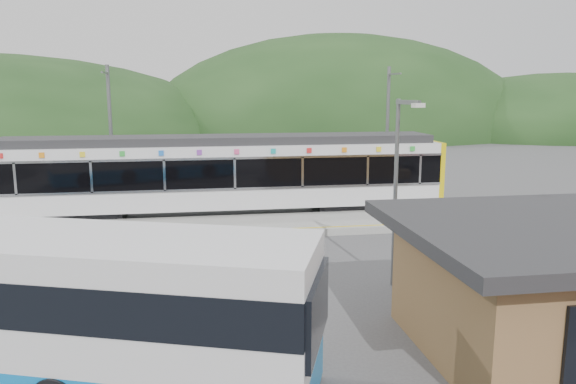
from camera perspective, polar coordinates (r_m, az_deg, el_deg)
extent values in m
plane|color=#4C4C4F|center=(20.75, -0.88, -5.95)|extent=(120.00, 120.00, 0.00)
ellipsoid|color=#1E3D19|center=(76.31, 5.17, 5.96)|extent=(52.00, 39.00, 26.00)
ellipsoid|color=#1E3D19|center=(83.13, 26.11, 5.31)|extent=(44.00, 33.00, 16.00)
cube|color=#9E9E99|center=(23.87, -2.04, -3.40)|extent=(26.00, 3.20, 0.30)
cube|color=yellow|center=(22.58, -1.62, -3.80)|extent=(26.00, 0.10, 0.01)
cube|color=black|center=(26.75, -19.61, -2.17)|extent=(3.20, 2.20, 0.56)
cube|color=black|center=(27.23, 6.05, -1.41)|extent=(3.20, 2.20, 0.56)
cube|color=silver|center=(26.17, -6.70, -0.25)|extent=(20.00, 2.90, 0.92)
cube|color=black|center=(25.98, -6.75, 2.32)|extent=(20.00, 2.96, 1.45)
cube|color=silver|center=(24.61, -6.56, 0.28)|extent=(20.00, 0.05, 0.10)
cube|color=silver|center=(24.41, -6.63, 3.40)|extent=(20.00, 0.05, 0.10)
cube|color=silver|center=(25.87, -6.80, 4.40)|extent=(20.00, 2.90, 0.45)
cube|color=#2D2D30|center=(25.83, -6.82, 5.30)|extent=(19.40, 2.50, 0.36)
cube|color=yellow|center=(28.31, 14.19, 2.07)|extent=(0.24, 2.92, 3.00)
cube|color=silver|center=(25.58, -25.98, 1.21)|extent=(0.10, 0.05, 1.35)
cube|color=silver|center=(24.87, -19.36, 1.44)|extent=(0.10, 0.05, 1.35)
cube|color=silver|center=(24.52, -12.44, 1.67)|extent=(0.10, 0.05, 1.35)
cube|color=silver|center=(24.53, -5.43, 1.87)|extent=(0.10, 0.05, 1.35)
cube|color=silver|center=(24.90, 1.48, 2.04)|extent=(0.10, 0.05, 1.35)
cube|color=silver|center=(25.62, 8.09, 2.18)|extent=(0.10, 0.05, 1.35)
cube|color=silver|center=(26.47, 13.27, 2.26)|extent=(0.10, 0.05, 1.35)
cube|color=red|center=(25.62, -27.22, 3.28)|extent=(0.22, 0.04, 0.22)
cube|color=orange|center=(25.17, -23.75, 3.45)|extent=(0.22, 0.04, 0.22)
cube|color=yellow|center=(24.82, -20.17, 3.60)|extent=(0.22, 0.04, 0.22)
cube|color=green|center=(24.56, -16.50, 3.75)|extent=(0.22, 0.04, 0.22)
cube|color=blue|center=(24.41, -12.76, 3.88)|extent=(0.22, 0.04, 0.22)
cube|color=purple|center=(24.36, -9.00, 4.00)|extent=(0.22, 0.04, 0.22)
cube|color=#E54C8C|center=(24.42, -5.23, 4.09)|extent=(0.22, 0.04, 0.22)
cube|color=#19A5A5|center=(24.58, -1.50, 4.18)|extent=(0.22, 0.04, 0.22)
cube|color=red|center=(24.85, 2.17, 4.24)|extent=(0.22, 0.04, 0.22)
cube|color=orange|center=(25.21, 5.75, 4.28)|extent=(0.22, 0.04, 0.22)
cube|color=yellow|center=(25.67, 9.21, 4.31)|extent=(0.22, 0.04, 0.22)
cube|color=green|center=(26.21, 12.54, 4.32)|extent=(0.22, 0.04, 0.22)
cylinder|color=slate|center=(28.70, -17.52, 5.24)|extent=(0.18, 0.18, 7.00)
cube|color=slate|center=(27.83, -18.11, 11.45)|extent=(0.08, 1.80, 0.08)
cylinder|color=slate|center=(30.07, 10.04, 5.77)|extent=(0.18, 0.18, 7.00)
cube|color=slate|center=(29.23, 10.76, 11.70)|extent=(0.08, 1.80, 0.08)
cube|color=#0D78CD|center=(12.80, -24.70, -15.17)|extent=(11.69, 6.29, 0.83)
cube|color=silver|center=(12.47, -24.99, -11.70)|extent=(11.69, 6.29, 0.83)
cube|color=black|center=(12.20, -25.29, -8.05)|extent=(11.70, 6.33, 0.83)
cube|color=silver|center=(12.01, -25.54, -4.97)|extent=(11.69, 6.29, 0.52)
cylinder|color=black|center=(12.14, -19.19, -16.48)|extent=(1.80, 2.88, 0.94)
cylinder|color=black|center=(11.18, -6.83, -18.40)|extent=(1.80, 2.88, 0.94)
cylinder|color=slate|center=(16.80, 10.84, -0.26)|extent=(0.12, 0.12, 5.58)
cube|color=slate|center=(16.13, 11.68, 8.91)|extent=(0.42, 0.92, 0.12)
cube|color=silver|center=(15.74, 12.22, 8.59)|extent=(0.39, 0.29, 0.12)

